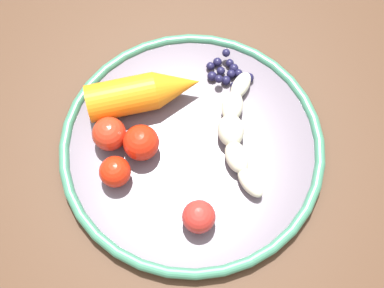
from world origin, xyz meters
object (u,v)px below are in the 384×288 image
at_px(tomato_near, 199,217).
at_px(carrot_orange, 144,93).
at_px(dining_table, 202,165).
at_px(blueberry_pile, 228,73).
at_px(tomato_mid, 109,134).
at_px(tomato_extra, 115,172).
at_px(banana, 236,131).
at_px(tomato_far, 141,143).
at_px(plate, 192,145).

bearing_deg(tomato_near, carrot_orange, -68.39).
relative_size(dining_table, blueberry_pile, 18.75).
distance_m(tomato_mid, tomato_extra, 0.05).
bearing_deg(tomato_extra, banana, -160.53).
distance_m(tomato_near, tomato_far, 0.11).
bearing_deg(carrot_orange, plate, 133.56).
distance_m(plate, tomato_far, 0.06).
distance_m(blueberry_pile, tomato_far, 0.14).
bearing_deg(tomato_mid, blueberry_pile, -148.50).
distance_m(dining_table, plate, 0.11).
bearing_deg(dining_table, banana, 169.14).
height_order(dining_table, tomato_near, tomato_near).
bearing_deg(tomato_far, banana, -171.89).
bearing_deg(carrot_orange, blueberry_pile, -161.01).
distance_m(banana, tomato_far, 0.11).
bearing_deg(tomato_far, blueberry_pile, -136.61).
height_order(blueberry_pile, tomato_extra, tomato_extra).
bearing_deg(banana, tomato_far, 8.11).
distance_m(dining_table, tomato_near, 0.17).
xyz_separation_m(banana, tomato_far, (0.11, 0.02, 0.01)).
xyz_separation_m(banana, tomato_near, (0.05, 0.10, 0.01)).
bearing_deg(carrot_orange, tomato_far, 87.49).
height_order(plate, blueberry_pile, blueberry_pile).
bearing_deg(carrot_orange, tomato_near, 111.61).
relative_size(banana, carrot_orange, 1.20).
relative_size(blueberry_pile, tomato_near, 1.60).
relative_size(carrot_orange, blueberry_pile, 2.41).
bearing_deg(dining_table, tomato_far, 17.29).
distance_m(banana, tomato_extra, 0.14).
height_order(tomato_far, tomato_extra, tomato_far).
distance_m(plate, blueberry_pile, 0.10).
relative_size(plate, tomato_mid, 7.90).
distance_m(plate, tomato_near, 0.09).
bearing_deg(tomato_extra, dining_table, -151.14).
height_order(plate, tomato_extra, tomato_extra).
relative_size(plate, tomato_far, 7.50).
xyz_separation_m(dining_table, tomato_extra, (0.10, 0.05, 0.13)).
relative_size(plate, tomato_extra, 8.77).
height_order(banana, tomato_near, tomato_near).
relative_size(tomato_far, tomato_extra, 1.17).
relative_size(tomato_mid, tomato_far, 0.95).
bearing_deg(tomato_extra, plate, -155.48).
bearing_deg(blueberry_pile, carrot_orange, 18.99).
bearing_deg(tomato_near, tomato_far, -54.24).
distance_m(dining_table, tomato_far, 0.15).
bearing_deg(banana, tomato_near, 65.46).
relative_size(blueberry_pile, tomato_far, 1.40).
bearing_deg(tomato_mid, plate, 176.26).
bearing_deg(dining_table, carrot_orange, -30.63).
xyz_separation_m(plate, tomato_near, (-0.00, 0.09, 0.02)).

